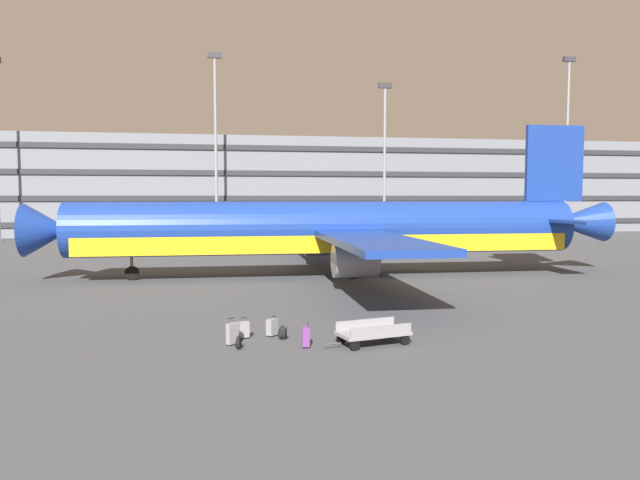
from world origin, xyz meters
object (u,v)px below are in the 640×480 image
(baggage_cart, at_px, (373,333))
(suitcase_black, at_px, (244,329))
(backpack_red, at_px, (238,343))
(suitcase_teal, at_px, (272,327))
(suitcase_purple, at_px, (306,336))
(backpack_navy, at_px, (282,333))
(suitcase_orange, at_px, (232,333))
(airliner, at_px, (334,230))

(baggage_cart, bearing_deg, suitcase_black, 159.74)
(backpack_red, distance_m, baggage_cart, 4.94)
(suitcase_black, xyz_separation_m, suitcase_teal, (1.10, 0.20, 0.00))
(suitcase_purple, relative_size, backpack_navy, 1.60)
(suitcase_purple, height_order, backpack_navy, suitcase_purple)
(suitcase_orange, height_order, suitcase_black, suitcase_orange)
(airliner, relative_size, backpack_navy, 70.35)
(suitcase_black, distance_m, baggage_cart, 4.96)
(suitcase_purple, bearing_deg, backpack_navy, 118.05)
(suitcase_teal, height_order, baggage_cart, baggage_cart)
(suitcase_black, xyz_separation_m, baggage_cart, (4.65, -1.72, 0.07))
(suitcase_black, relative_size, baggage_cart, 0.25)
(suitcase_teal, bearing_deg, baggage_cart, -28.42)
(suitcase_purple, height_order, suitcase_orange, suitcase_orange)
(suitcase_orange, distance_m, suitcase_teal, 1.92)
(suitcase_black, bearing_deg, backpack_red, -99.86)
(suitcase_black, distance_m, backpack_navy, 1.49)
(suitcase_black, relative_size, backpack_red, 1.52)
(suitcase_purple, relative_size, suitcase_teal, 1.13)
(airliner, height_order, backpack_red, airliner)
(suitcase_black, xyz_separation_m, backpack_navy, (1.43, -0.40, -0.11))
(suitcase_orange, bearing_deg, backpack_navy, 15.31)
(suitcase_purple, distance_m, baggage_cart, 2.51)
(suitcase_orange, bearing_deg, suitcase_purple, -17.48)
(suitcase_teal, xyz_separation_m, backpack_red, (-1.38, -1.80, -0.12))
(suitcase_purple, xyz_separation_m, suitcase_black, (-2.14, 1.74, -0.04))
(suitcase_purple, height_order, suitcase_black, suitcase_purple)
(backpack_navy, bearing_deg, baggage_cart, -22.19)
(suitcase_black, bearing_deg, suitcase_teal, 10.54)
(suitcase_black, bearing_deg, suitcase_orange, -116.41)
(backpack_red, bearing_deg, baggage_cart, -1.43)
(airliner, xyz_separation_m, suitcase_purple, (-4.79, -18.80, -2.72))
(suitcase_black, relative_size, suitcase_teal, 1.03)
(backpack_red, bearing_deg, backpack_navy, 34.90)
(suitcase_orange, distance_m, backpack_red, 0.72)
(airliner, distance_m, suitcase_purple, 19.59)
(suitcase_purple, bearing_deg, suitcase_orange, 162.52)
(airliner, xyz_separation_m, baggage_cart, (-2.28, -18.78, -2.70))
(backpack_navy, height_order, baggage_cart, baggage_cart)
(backpack_navy, xyz_separation_m, backpack_red, (-1.71, -1.19, -0.01))
(airliner, height_order, suitcase_black, airliner)
(suitcase_orange, bearing_deg, airliner, 67.67)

